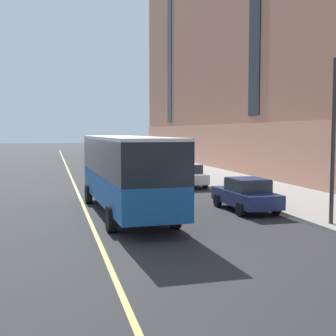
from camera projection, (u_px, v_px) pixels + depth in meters
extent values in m
plane|color=#303033|center=(121.00, 213.00, 21.42)|extent=(260.00, 260.00, 0.00)
cube|color=#ADA89E|center=(285.00, 196.00, 26.69)|extent=(5.86, 160.00, 0.15)
cube|color=#1E232B|center=(170.00, 39.00, 63.12)|extent=(0.10, 2.00, 22.38)
cube|color=#19569E|center=(126.00, 188.00, 20.79)|extent=(2.91, 11.18, 1.25)
cube|color=black|center=(126.00, 157.00, 20.68)|extent=(2.92, 11.19, 1.52)
cube|color=silver|center=(126.00, 138.00, 20.61)|extent=(2.93, 11.19, 0.12)
cube|color=#19232D|center=(107.00, 154.00, 26.03)|extent=(2.30, 0.17, 1.14)
cube|color=orange|center=(107.00, 141.00, 25.99)|extent=(1.75, 0.13, 0.28)
cube|color=black|center=(107.00, 185.00, 26.19)|extent=(2.45, 0.21, 0.24)
cube|color=white|center=(92.00, 181.00, 25.93)|extent=(0.28, 0.07, 0.18)
cube|color=white|center=(123.00, 180.00, 26.41)|extent=(0.28, 0.07, 0.18)
cylinder|color=black|center=(88.00, 194.00, 24.22)|extent=(0.34, 1.01, 1.00)
cylinder|color=black|center=(136.00, 192.00, 24.91)|extent=(0.34, 1.01, 1.00)
cylinder|color=black|center=(111.00, 219.00, 17.31)|extent=(0.34, 1.01, 1.00)
cylinder|color=black|center=(175.00, 216.00, 18.00)|extent=(0.34, 1.01, 1.00)
cube|color=navy|center=(245.00, 197.00, 22.02)|extent=(1.90, 4.39, 0.64)
cube|color=#232D38|center=(248.00, 185.00, 21.77)|extent=(1.62, 2.00, 0.56)
cube|color=navy|center=(248.00, 179.00, 21.74)|extent=(1.58, 1.91, 0.04)
cylinder|color=black|center=(218.00, 201.00, 23.10)|extent=(0.24, 0.65, 0.64)
cylinder|color=black|center=(250.00, 199.00, 23.57)|extent=(0.24, 0.65, 0.64)
cylinder|color=black|center=(240.00, 209.00, 20.52)|extent=(0.24, 0.65, 0.64)
cylinder|color=black|center=(276.00, 208.00, 20.99)|extent=(0.24, 0.65, 0.64)
cube|color=silver|center=(186.00, 177.00, 31.82)|extent=(1.85, 4.78, 0.64)
cube|color=#232D38|center=(187.00, 168.00, 31.54)|extent=(1.63, 2.15, 0.56)
cube|color=silver|center=(187.00, 164.00, 31.51)|extent=(1.59, 2.05, 0.04)
cylinder|color=black|center=(168.00, 180.00, 33.06)|extent=(0.22, 0.64, 0.64)
cylinder|color=black|center=(192.00, 179.00, 33.49)|extent=(0.22, 0.64, 0.64)
cylinder|color=black|center=(179.00, 184.00, 30.19)|extent=(0.22, 0.64, 0.64)
cylinder|color=black|center=(205.00, 184.00, 30.63)|extent=(0.22, 0.64, 0.64)
cube|color=#B21E19|center=(163.00, 169.00, 38.19)|extent=(1.98, 4.30, 0.64)
cube|color=#232D38|center=(164.00, 162.00, 37.93)|extent=(1.67, 1.97, 0.56)
cube|color=#B21E19|center=(164.00, 158.00, 37.91)|extent=(1.63, 1.88, 0.04)
cylinder|color=black|center=(150.00, 172.00, 39.31)|extent=(0.24, 0.65, 0.64)
cylinder|color=black|center=(171.00, 172.00, 39.67)|extent=(0.24, 0.65, 0.64)
cylinder|color=black|center=(156.00, 175.00, 36.75)|extent=(0.24, 0.65, 0.64)
cylinder|color=black|center=(178.00, 174.00, 37.11)|extent=(0.24, 0.65, 0.64)
cylinder|color=#2D2D30|center=(333.00, 142.00, 18.00)|extent=(0.16, 0.16, 6.38)
cylinder|color=red|center=(238.00, 188.00, 27.14)|extent=(0.24, 0.24, 0.55)
sphere|color=silver|center=(238.00, 183.00, 27.11)|extent=(0.20, 0.20, 0.20)
cylinder|color=silver|center=(235.00, 188.00, 27.09)|extent=(0.10, 0.09, 0.09)
cylinder|color=silver|center=(240.00, 187.00, 27.17)|extent=(0.10, 0.09, 0.09)
cube|color=#E0D66B|center=(83.00, 204.00, 23.95)|extent=(0.16, 140.00, 0.01)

